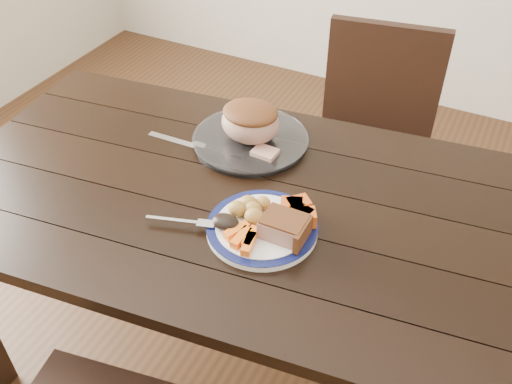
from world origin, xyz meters
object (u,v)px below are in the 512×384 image
at_px(dinner_plate, 262,228).
at_px(carving_knife, 212,150).
at_px(serving_platter, 251,141).
at_px(roast_joint, 250,123).
at_px(pork_slice, 284,227).
at_px(fork, 186,222).
at_px(dining_table, 234,218).
at_px(chair_far, 372,140).

bearing_deg(dinner_plate, carving_knife, 140.12).
distance_m(serving_platter, roast_joint, 0.07).
bearing_deg(pork_slice, dinner_plate, 175.24).
bearing_deg(dinner_plate, serving_platter, 121.65).
height_order(serving_platter, fork, fork).
xyz_separation_m(dinner_plate, roast_joint, (-0.20, 0.32, 0.07)).
height_order(dining_table, roast_joint, roast_joint).
distance_m(serving_platter, pork_slice, 0.42).
xyz_separation_m(chair_far, dinner_plate, (-0.05, -0.83, 0.23)).
relative_size(dining_table, dinner_plate, 6.07).
height_order(pork_slice, carving_knife, pork_slice).
xyz_separation_m(pork_slice, carving_knife, (-0.34, 0.24, -0.04)).
xyz_separation_m(dining_table, serving_platter, (-0.06, 0.23, 0.10)).
bearing_deg(dining_table, roast_joint, 105.69).
bearing_deg(roast_joint, fork, -86.77).
xyz_separation_m(chair_far, roast_joint, (-0.25, -0.51, 0.30)).
relative_size(chair_far, fork, 5.33).
relative_size(pork_slice, roast_joint, 0.61).
height_order(dining_table, dinner_plate, dinner_plate).
height_order(serving_platter, carving_knife, serving_platter).
bearing_deg(carving_knife, pork_slice, -36.38).
relative_size(dining_table, carving_knife, 5.29).
relative_size(serving_platter, roast_joint, 1.92).
bearing_deg(roast_joint, dining_table, -74.31).
distance_m(chair_far, pork_slice, 0.88).
bearing_deg(roast_joint, dinner_plate, -58.35).
distance_m(dinner_plate, carving_knife, 0.36).
bearing_deg(pork_slice, fork, -163.45).
relative_size(dining_table, fork, 9.71).
relative_size(pork_slice, carving_knife, 0.34).
bearing_deg(serving_platter, chair_far, 64.25).
bearing_deg(fork, dinner_plate, 5.73).
height_order(roast_joint, carving_knife, roast_joint).
distance_m(dining_table, roast_joint, 0.29).
distance_m(fork, roast_joint, 0.40).
height_order(pork_slice, fork, pork_slice).
xyz_separation_m(dinner_plate, serving_platter, (-0.20, 0.32, 0.00)).
relative_size(dinner_plate, carving_knife, 0.87).
height_order(pork_slice, roast_joint, roast_joint).
bearing_deg(dinner_plate, roast_joint, 121.65).
distance_m(pork_slice, carving_knife, 0.42).
xyz_separation_m(chair_far, carving_knife, (-0.33, -0.60, 0.23)).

